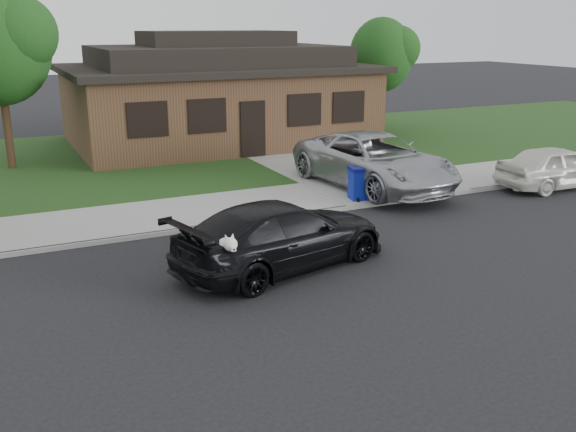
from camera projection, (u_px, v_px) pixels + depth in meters
name	position (u px, v px, depth m)	size (l,w,h in m)	color
ground	(277.00, 273.00, 13.60)	(120.00, 120.00, 0.00)	black
sidewalk	(203.00, 211.00, 17.91)	(60.00, 3.00, 0.12)	gray
curb	(221.00, 225.00, 16.61)	(60.00, 0.12, 0.12)	gray
lawn	(138.00, 158.00, 24.83)	(60.00, 13.00, 0.13)	#193814
driveway	(311.00, 159.00, 24.70)	(4.50, 13.00, 0.14)	gray
sedan	(281.00, 235.00, 13.73)	(5.32, 3.20, 1.44)	black
minivan	(375.00, 161.00, 20.00)	(2.75, 5.96, 1.66)	#A8AAAF
white_compact	(557.00, 167.00, 20.43)	(1.63, 4.04, 1.38)	silver
recycling_bin	(359.00, 183.00, 18.67)	(0.69, 0.69, 0.97)	#0E1EA1
house	(217.00, 95.00, 27.60)	(12.60, 8.60, 4.65)	#422B1C
tree_0	(2.00, 42.00, 21.67)	(3.78, 3.60, 6.34)	#332114
tree_1	(385.00, 54.00, 29.97)	(3.15, 3.00, 5.25)	#332114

